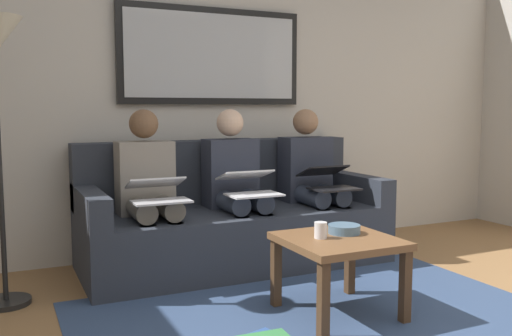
{
  "coord_description": "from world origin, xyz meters",
  "views": [
    {
      "loc": [
        1.55,
        1.61,
        1.15
      ],
      "look_at": [
        0.0,
        -1.7,
        0.75
      ],
      "focal_mm": 38.81,
      "sensor_mm": 36.0,
      "label": 1
    }
  ],
  "objects_px": {
    "person_middle": "(236,183)",
    "laptop_white": "(249,183)",
    "coffee_table": "(339,249)",
    "bowl": "(344,229)",
    "laptop_silver": "(158,191)",
    "person_right": "(149,188)",
    "cup": "(321,230)",
    "laptop_black": "(328,179)",
    "person_left": "(312,178)",
    "framed_mirror": "(212,56)",
    "couch": "(232,221)"
  },
  "relations": [
    {
      "from": "framed_mirror",
      "to": "person_left",
      "type": "distance_m",
      "value": 1.23
    },
    {
      "from": "laptop_black",
      "to": "laptop_silver",
      "type": "height_order",
      "value": "laptop_black"
    },
    {
      "from": "bowl",
      "to": "person_right",
      "type": "distance_m",
      "value": 1.38
    },
    {
      "from": "person_right",
      "to": "laptop_silver",
      "type": "distance_m",
      "value": 0.24
    },
    {
      "from": "cup",
      "to": "person_left",
      "type": "relative_size",
      "value": 0.08
    },
    {
      "from": "laptop_silver",
      "to": "framed_mirror",
      "type": "bearing_deg",
      "value": -132.49
    },
    {
      "from": "laptop_black",
      "to": "laptop_silver",
      "type": "relative_size",
      "value": 1.08
    },
    {
      "from": "coffee_table",
      "to": "person_middle",
      "type": "distance_m",
      "value": 1.18
    },
    {
      "from": "person_left",
      "to": "person_middle",
      "type": "bearing_deg",
      "value": 0.0
    },
    {
      "from": "person_left",
      "to": "laptop_black",
      "type": "relative_size",
      "value": 2.94
    },
    {
      "from": "coffee_table",
      "to": "person_right",
      "type": "height_order",
      "value": "person_right"
    },
    {
      "from": "couch",
      "to": "coffee_table",
      "type": "distance_m",
      "value": 1.23
    },
    {
      "from": "coffee_table",
      "to": "cup",
      "type": "relative_size",
      "value": 6.59
    },
    {
      "from": "framed_mirror",
      "to": "bowl",
      "type": "height_order",
      "value": "framed_mirror"
    },
    {
      "from": "cup",
      "to": "person_left",
      "type": "xyz_separation_m",
      "value": [
        -0.61,
        -1.12,
        0.13
      ]
    },
    {
      "from": "cup",
      "to": "person_middle",
      "type": "distance_m",
      "value": 1.13
    },
    {
      "from": "person_middle",
      "to": "framed_mirror",
      "type": "bearing_deg",
      "value": -90.0
    },
    {
      "from": "person_left",
      "to": "person_middle",
      "type": "distance_m",
      "value": 0.64
    },
    {
      "from": "laptop_silver",
      "to": "person_middle",
      "type": "bearing_deg",
      "value": -159.29
    },
    {
      "from": "person_left",
      "to": "laptop_silver",
      "type": "relative_size",
      "value": 3.18
    },
    {
      "from": "bowl",
      "to": "laptop_silver",
      "type": "xyz_separation_m",
      "value": [
        0.85,
        -0.84,
        0.16
      ]
    },
    {
      "from": "coffee_table",
      "to": "cup",
      "type": "distance_m",
      "value": 0.15
    },
    {
      "from": "framed_mirror",
      "to": "couch",
      "type": "bearing_deg",
      "value": 90.0
    },
    {
      "from": "framed_mirror",
      "to": "cup",
      "type": "xyz_separation_m",
      "value": [
        -0.03,
        1.58,
        -1.07
      ]
    },
    {
      "from": "couch",
      "to": "person_middle",
      "type": "relative_size",
      "value": 1.93
    },
    {
      "from": "coffee_table",
      "to": "laptop_silver",
      "type": "distance_m",
      "value": 1.22
    },
    {
      "from": "person_left",
      "to": "framed_mirror",
      "type": "bearing_deg",
      "value": -35.52
    },
    {
      "from": "couch",
      "to": "framed_mirror",
      "type": "distance_m",
      "value": 1.3
    },
    {
      "from": "bowl",
      "to": "framed_mirror",
      "type": "bearing_deg",
      "value": -82.06
    },
    {
      "from": "framed_mirror",
      "to": "coffee_table",
      "type": "bearing_deg",
      "value": 94.64
    },
    {
      "from": "bowl",
      "to": "person_right",
      "type": "bearing_deg",
      "value": -51.59
    },
    {
      "from": "bowl",
      "to": "laptop_silver",
      "type": "bearing_deg",
      "value": -44.37
    },
    {
      "from": "coffee_table",
      "to": "cup",
      "type": "bearing_deg",
      "value": -14.57
    },
    {
      "from": "person_left",
      "to": "laptop_white",
      "type": "bearing_deg",
      "value": 20.12
    },
    {
      "from": "couch",
      "to": "coffee_table",
      "type": "relative_size",
      "value": 3.71
    },
    {
      "from": "couch",
      "to": "laptop_white",
      "type": "height_order",
      "value": "couch"
    },
    {
      "from": "couch",
      "to": "person_right",
      "type": "xyz_separation_m",
      "value": [
        0.64,
        0.07,
        0.3
      ]
    },
    {
      "from": "person_middle",
      "to": "person_right",
      "type": "relative_size",
      "value": 1.0
    },
    {
      "from": "coffee_table",
      "to": "person_left",
      "type": "distance_m",
      "value": 1.28
    },
    {
      "from": "coffee_table",
      "to": "laptop_white",
      "type": "xyz_separation_m",
      "value": [
        0.13,
        -0.91,
        0.26
      ]
    },
    {
      "from": "bowl",
      "to": "laptop_silver",
      "type": "distance_m",
      "value": 1.21
    },
    {
      "from": "laptop_white",
      "to": "coffee_table",
      "type": "bearing_deg",
      "value": 98.11
    },
    {
      "from": "person_right",
      "to": "laptop_white",
      "type": "bearing_deg",
      "value": 159.88
    },
    {
      "from": "cup",
      "to": "laptop_black",
      "type": "xyz_separation_m",
      "value": [
        -0.61,
        -0.89,
        0.15
      ]
    },
    {
      "from": "couch",
      "to": "person_left",
      "type": "relative_size",
      "value": 1.93
    },
    {
      "from": "person_middle",
      "to": "laptop_white",
      "type": "height_order",
      "value": "person_middle"
    },
    {
      "from": "framed_mirror",
      "to": "person_right",
      "type": "relative_size",
      "value": 1.31
    },
    {
      "from": "laptop_white",
      "to": "framed_mirror",
      "type": "bearing_deg",
      "value": -90.0
    },
    {
      "from": "person_middle",
      "to": "laptop_white",
      "type": "relative_size",
      "value": 2.97
    },
    {
      "from": "laptop_silver",
      "to": "person_right",
      "type": "bearing_deg",
      "value": -90.0
    }
  ]
}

